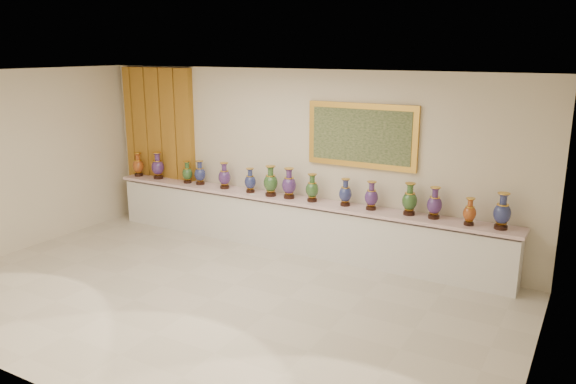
% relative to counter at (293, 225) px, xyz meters
% --- Properties ---
extents(ground, '(8.00, 8.00, 0.00)m').
position_rel_counter_xyz_m(ground, '(0.00, -2.27, -0.44)').
color(ground, beige).
rests_on(ground, ground).
extents(room, '(8.00, 8.00, 8.00)m').
position_rel_counter_xyz_m(room, '(-2.37, 0.17, 1.14)').
color(room, beige).
rests_on(room, ground).
extents(counter, '(7.28, 0.48, 0.90)m').
position_rel_counter_xyz_m(counter, '(0.00, 0.00, 0.00)').
color(counter, white).
rests_on(counter, ground).
extents(vase_0, '(0.27, 0.27, 0.46)m').
position_rel_counter_xyz_m(vase_0, '(-3.44, -0.03, 0.67)').
color(vase_0, black).
rests_on(vase_0, counter).
extents(vase_1, '(0.24, 0.24, 0.51)m').
position_rel_counter_xyz_m(vase_1, '(-2.95, -0.01, 0.69)').
color(vase_1, black).
rests_on(vase_1, counter).
extents(vase_2, '(0.25, 0.25, 0.41)m').
position_rel_counter_xyz_m(vase_2, '(-2.23, -0.02, 0.65)').
color(vase_2, black).
rests_on(vase_2, counter).
extents(vase_3, '(0.25, 0.25, 0.44)m').
position_rel_counter_xyz_m(vase_3, '(-1.95, 0.01, 0.66)').
color(vase_3, black).
rests_on(vase_3, counter).
extents(vase_4, '(0.24, 0.24, 0.47)m').
position_rel_counter_xyz_m(vase_4, '(-1.39, -0.01, 0.67)').
color(vase_4, black).
rests_on(vase_4, counter).
extents(vase_5, '(0.23, 0.23, 0.43)m').
position_rel_counter_xyz_m(vase_5, '(-0.83, -0.03, 0.65)').
color(vase_5, black).
rests_on(vase_5, counter).
extents(vase_6, '(0.30, 0.30, 0.52)m').
position_rel_counter_xyz_m(vase_6, '(-0.40, -0.06, 0.70)').
color(vase_6, black).
rests_on(vase_6, counter).
extents(vase_7, '(0.31, 0.31, 0.51)m').
position_rel_counter_xyz_m(vase_7, '(-0.06, -0.03, 0.69)').
color(vase_7, black).
rests_on(vase_7, counter).
extents(vase_8, '(0.22, 0.22, 0.46)m').
position_rel_counter_xyz_m(vase_8, '(0.37, -0.03, 0.67)').
color(vase_8, black).
rests_on(vase_8, counter).
extents(vase_9, '(0.20, 0.20, 0.44)m').
position_rel_counter_xyz_m(vase_9, '(0.94, 0.01, 0.66)').
color(vase_9, black).
rests_on(vase_9, counter).
extents(vase_10, '(0.23, 0.23, 0.45)m').
position_rel_counter_xyz_m(vase_10, '(1.38, 0.00, 0.66)').
color(vase_10, black).
rests_on(vase_10, counter).
extents(vase_11, '(0.29, 0.29, 0.49)m').
position_rel_counter_xyz_m(vase_11, '(1.98, 0.02, 0.68)').
color(vase_11, black).
rests_on(vase_11, counter).
extents(vase_12, '(0.27, 0.27, 0.47)m').
position_rel_counter_xyz_m(vase_12, '(2.35, 0.02, 0.67)').
color(vase_12, black).
rests_on(vase_12, counter).
extents(vase_13, '(0.18, 0.18, 0.39)m').
position_rel_counter_xyz_m(vase_13, '(2.87, -0.06, 0.64)').
color(vase_13, black).
rests_on(vase_13, counter).
extents(vase_14, '(0.28, 0.28, 0.51)m').
position_rel_counter_xyz_m(vase_14, '(3.29, -0.02, 0.69)').
color(vase_14, black).
rests_on(vase_14, counter).
extents(label_card, '(0.10, 0.06, 0.00)m').
position_rel_counter_xyz_m(label_card, '(-0.71, -0.14, 0.47)').
color(label_card, white).
rests_on(label_card, counter).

